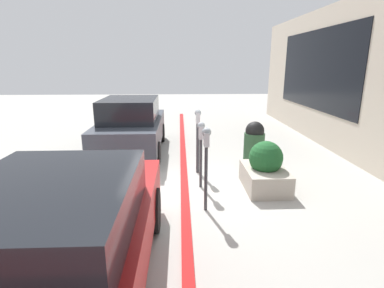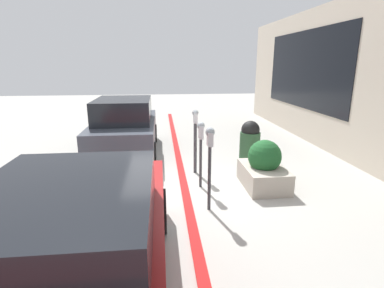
% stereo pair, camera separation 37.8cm
% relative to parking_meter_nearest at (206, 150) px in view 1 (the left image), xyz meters
% --- Properties ---
extents(ground_plane, '(40.00, 40.00, 0.00)m').
position_rel_parking_meter_nearest_xyz_m(ground_plane, '(0.99, 0.29, -1.12)').
color(ground_plane, '#ADAAA3').
extents(curb_strip, '(19.00, 0.16, 0.04)m').
position_rel_parking_meter_nearest_xyz_m(curb_strip, '(0.99, 0.37, -1.10)').
color(curb_strip, red).
rests_on(curb_strip, ground_plane).
extents(parking_meter_nearest, '(0.19, 0.16, 1.52)m').
position_rel_parking_meter_nearest_xyz_m(parking_meter_nearest, '(0.00, 0.00, 0.00)').
color(parking_meter_nearest, '#38383D').
rests_on(parking_meter_nearest, ground_plane).
extents(parking_meter_second, '(0.19, 0.16, 1.42)m').
position_rel_parking_meter_nearest_xyz_m(parking_meter_second, '(1.05, 0.02, -0.08)').
color(parking_meter_second, '#38383D').
rests_on(parking_meter_second, ground_plane).
extents(parking_meter_middle, '(0.17, 0.15, 1.54)m').
position_rel_parking_meter_nearest_xyz_m(parking_meter_middle, '(1.93, 0.03, -0.12)').
color(parking_meter_middle, '#38383D').
rests_on(parking_meter_middle, ground_plane).
extents(planter_box, '(1.24, 0.84, 1.03)m').
position_rel_parking_meter_nearest_xyz_m(planter_box, '(0.92, -1.33, -0.71)').
color(planter_box, '#B2A899').
rests_on(planter_box, ground_plane).
extents(parked_car_front, '(4.25, 1.99, 1.45)m').
position_rel_parking_meter_nearest_xyz_m(parked_car_front, '(-2.01, 1.78, -0.35)').
color(parked_car_front, maroon).
rests_on(parked_car_front, ground_plane).
extents(parked_car_middle, '(3.82, 1.78, 1.61)m').
position_rel_parking_meter_nearest_xyz_m(parked_car_middle, '(3.74, 1.87, -0.31)').
color(parked_car_middle, '#383D47').
rests_on(parked_car_middle, ground_plane).
extents(trash_bin, '(0.52, 0.52, 1.18)m').
position_rel_parking_meter_nearest_xyz_m(trash_bin, '(2.30, -1.42, -0.53)').
color(trash_bin, '#2D5133').
rests_on(trash_bin, ground_plane).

